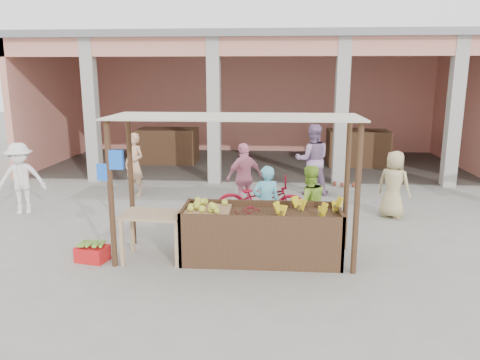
# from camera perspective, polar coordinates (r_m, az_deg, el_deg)

# --- Properties ---
(ground) EXTENTS (60.00, 60.00, 0.00)m
(ground) POSITION_cam_1_polar(r_m,az_deg,el_deg) (7.99, -1.06, -9.52)
(ground) COLOR gray
(ground) RESTS_ON ground
(market_building) EXTENTS (14.40, 6.40, 4.20)m
(market_building) POSITION_cam_1_polar(r_m,az_deg,el_deg) (16.30, 2.03, 11.61)
(market_building) COLOR tan
(market_building) RESTS_ON ground
(fruit_stall) EXTENTS (2.60, 0.95, 0.80)m
(fruit_stall) POSITION_cam_1_polar(r_m,az_deg,el_deg) (7.82, 2.61, -6.90)
(fruit_stall) COLOR #492E1D
(fruit_stall) RESTS_ON ground
(stall_awning) EXTENTS (4.09, 1.35, 2.39)m
(stall_awning) POSITION_cam_1_polar(r_m,az_deg,el_deg) (7.53, -1.19, 4.73)
(stall_awning) COLOR #492E1D
(stall_awning) RESTS_ON ground
(banana_heap) EXTENTS (1.02, 0.56, 0.19)m
(banana_heap) POSITION_cam_1_polar(r_m,az_deg,el_deg) (7.69, 8.16, -3.51)
(banana_heap) COLOR gold
(banana_heap) RESTS_ON fruit_stall
(melon_tray) EXTENTS (0.76, 0.66, 0.20)m
(melon_tray) POSITION_cam_1_polar(r_m,az_deg,el_deg) (7.73, -4.07, -3.29)
(melon_tray) COLOR #9D7651
(melon_tray) RESTS_ON fruit_stall
(berry_heap) EXTENTS (0.46, 0.37, 0.15)m
(berry_heap) POSITION_cam_1_polar(r_m,az_deg,el_deg) (7.66, 1.15, -3.59)
(berry_heap) COLOR maroon
(berry_heap) RESTS_ON fruit_stall
(side_table) EXTENTS (1.05, 0.75, 0.80)m
(side_table) POSITION_cam_1_polar(r_m,az_deg,el_deg) (7.84, -10.57, -5.00)
(side_table) COLOR tan
(side_table) RESTS_ON ground
(papaya_pile) EXTENTS (0.63, 0.36, 0.18)m
(papaya_pile) POSITION_cam_1_polar(r_m,az_deg,el_deg) (7.77, -10.64, -3.39)
(papaya_pile) COLOR #5B9530
(papaya_pile) RESTS_ON side_table
(red_crate) EXTENTS (0.55, 0.45, 0.25)m
(red_crate) POSITION_cam_1_polar(r_m,az_deg,el_deg) (8.22, -17.55, -8.55)
(red_crate) COLOR red
(red_crate) RESTS_ON ground
(plantain_bundle) EXTENTS (0.40, 0.28, 0.08)m
(plantain_bundle) POSITION_cam_1_polar(r_m,az_deg,el_deg) (8.16, -17.62, -7.45)
(plantain_bundle) COLOR olive
(plantain_bundle) RESTS_ON red_crate
(produce_sacks) EXTENTS (0.90, 0.67, 0.55)m
(produce_sacks) POSITION_cam_1_polar(r_m,az_deg,el_deg) (13.17, 12.62, 0.38)
(produce_sacks) COLOR maroon
(produce_sacks) RESTS_ON ground
(vendor_blue) EXTENTS (0.64, 0.52, 1.51)m
(vendor_blue) POSITION_cam_1_polar(r_m,az_deg,el_deg) (8.63, 3.21, -2.54)
(vendor_blue) COLOR #61C2E1
(vendor_blue) RESTS_ON ground
(vendor_green) EXTENTS (0.83, 0.62, 1.53)m
(vendor_green) POSITION_cam_1_polar(r_m,az_deg,el_deg) (8.54, 8.34, -2.75)
(vendor_green) COLOR #A4D53E
(vendor_green) RESTS_ON ground
(motorcycle) EXTENTS (0.68, 1.96, 1.02)m
(motorcycle) POSITION_cam_1_polar(r_m,az_deg,el_deg) (9.65, 2.56, -2.38)
(motorcycle) COLOR maroon
(motorcycle) RESTS_ON ground
(shopper_a) EXTENTS (1.22, 0.91, 1.71)m
(shopper_a) POSITION_cam_1_polar(r_m,az_deg,el_deg) (11.35, -25.18, 0.48)
(shopper_a) COLOR white
(shopper_a) RESTS_ON ground
(shopper_b) EXTENTS (1.09, 0.99, 1.65)m
(shopper_b) POSITION_cam_1_polar(r_m,az_deg,el_deg) (10.47, 0.54, 0.62)
(shopper_b) COLOR pink
(shopper_b) RESTS_ON ground
(shopper_c) EXTENTS (0.92, 0.86, 1.61)m
(shopper_c) POSITION_cam_1_polar(r_m,az_deg,el_deg) (10.51, 18.26, -0.11)
(shopper_c) COLOR tan
(shopper_c) RESTS_ON ground
(shopper_e) EXTENTS (0.77, 0.72, 1.66)m
(shopper_e) POSITION_cam_1_polar(r_m,az_deg,el_deg) (12.13, -12.76, 2.01)
(shopper_e) COLOR tan
(shopper_e) RESTS_ON ground
(shopper_f) EXTENTS (0.99, 0.60, 1.98)m
(shopper_f) POSITION_cam_1_polar(r_m,az_deg,el_deg) (12.02, 8.82, 2.86)
(shopper_f) COLOR #94739D
(shopper_f) RESTS_ON ground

